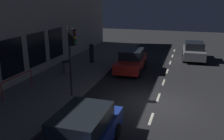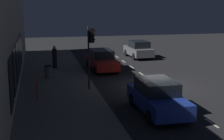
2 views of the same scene
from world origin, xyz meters
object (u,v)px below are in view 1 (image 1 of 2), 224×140
parked_car_2 (131,61)px  traffic_light (72,46)px  parked_car_1 (81,135)px  parked_car_3 (194,51)px  trash_bin (66,67)px  pedestrian_0 (92,53)px

parked_car_2 → traffic_light: bearing=71.1°
parked_car_1 → parked_car_2: (0.70, -10.45, -0.00)m
parked_car_3 → trash_bin: size_ratio=4.61×
traffic_light → pedestrian_0: 7.35m
traffic_light → parked_car_1: bearing=118.7°
traffic_light → parked_car_2: (-1.76, -5.96, -2.09)m
parked_car_3 → pedestrian_0: 8.85m
parked_car_2 → pedestrian_0: bearing=-17.0°
pedestrian_0 → parked_car_1: bearing=154.9°
trash_bin → traffic_light: bearing=122.9°
parked_car_2 → pedestrian_0: (3.50, -0.91, 0.16)m
parked_car_1 → pedestrian_0: (4.20, -11.35, 0.16)m
pedestrian_0 → traffic_light: bearing=148.8°
parked_car_3 → parked_car_1: bearing=-106.4°
traffic_light → parked_car_3: (-6.15, -10.87, -2.09)m
traffic_light → trash_bin: (2.34, -3.62, -2.30)m
traffic_light → trash_bin: size_ratio=4.33×
parked_car_3 → traffic_light: bearing=-122.4°
parked_car_1 → trash_bin: 9.41m
parked_car_3 → trash_bin: 11.17m
parked_car_3 → pedestrian_0: (7.89, 4.00, 0.16)m
parked_car_1 → trash_bin: size_ratio=5.23×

